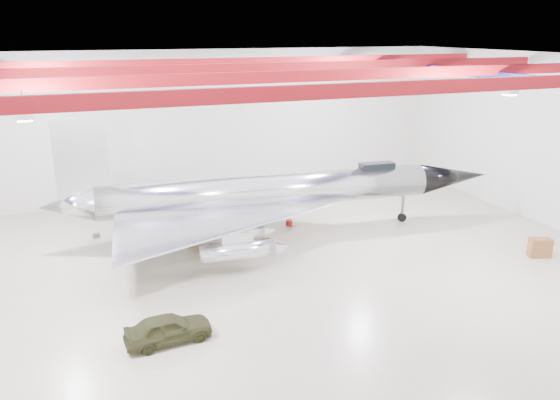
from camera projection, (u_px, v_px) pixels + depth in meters
name	position (u px, v px, depth m)	size (l,w,h in m)	color
floor	(259.00, 270.00, 29.33)	(40.00, 40.00, 0.00)	#BBAB94
wall_back	(193.00, 125.00, 41.03)	(40.00, 40.00, 0.00)	silver
wall_right	(555.00, 143.00, 34.62)	(30.00, 30.00, 0.00)	silver
ceiling	(256.00, 59.00, 26.04)	(40.00, 40.00, 0.00)	#0A0F38
ceiling_structure	(256.00, 74.00, 26.25)	(39.50, 29.50, 1.08)	maroon
jet_aircraft	(268.00, 195.00, 33.68)	(28.65, 18.02, 7.81)	silver
jeep	(168.00, 329.00, 22.42)	(1.44, 3.57, 1.22)	#303118
desk	(540.00, 248.00, 30.88)	(1.20, 0.60, 1.10)	brown
crate_ply	(194.00, 243.00, 32.50)	(0.59, 0.47, 0.41)	olive
engine_drum	(241.00, 237.00, 33.38)	(0.46, 0.46, 0.42)	#59595B
parts_bin	(246.00, 227.00, 35.12)	(0.65, 0.52, 0.46)	olive
crate_small	(96.00, 235.00, 33.88)	(0.38, 0.31, 0.27)	#59595B
tool_chest	(289.00, 223.00, 35.92)	(0.43, 0.43, 0.39)	#A01710
oil_barrel	(266.00, 242.00, 32.64)	(0.57, 0.46, 0.40)	olive
spares_box	(210.00, 213.00, 38.04)	(0.35, 0.35, 0.31)	#59595B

